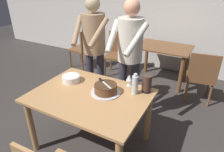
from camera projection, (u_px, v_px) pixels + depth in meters
ground_plane at (93, 144)px, 2.62m from camera, size 14.00×14.00×0.00m
back_wall at (164, 7)px, 4.22m from camera, size 10.00×0.12×2.70m
main_dining_table at (90, 103)px, 2.33m from camera, size 1.31×0.97×0.75m
cake_on_platter at (106, 89)px, 2.29m from camera, size 0.34×0.34×0.11m
cake_knife at (103, 81)px, 2.31m from camera, size 0.24×0.16×0.02m
plate_stack at (71, 79)px, 2.54m from camera, size 0.22×0.22×0.08m
wine_glass_near at (129, 78)px, 2.41m from camera, size 0.08×0.08×0.14m
water_bottle at (135, 85)px, 2.25m from camera, size 0.07×0.07×0.25m
hurricane_lamp at (147, 84)px, 2.29m from camera, size 0.11×0.11×0.21m
person_cutting_cake at (130, 51)px, 2.61m from camera, size 0.47×0.56×1.72m
person_standing_beside at (94, 44)px, 2.87m from camera, size 0.46×0.57×1.72m
background_table at (163, 54)px, 3.90m from camera, size 1.00×0.70×0.74m
background_chair_0 at (83, 47)px, 4.56m from camera, size 0.47×0.47×0.90m
background_chair_1 at (117, 52)px, 4.27m from camera, size 0.51×0.51×0.90m
background_chair_2 at (201, 75)px, 3.28m from camera, size 0.50×0.50×0.90m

